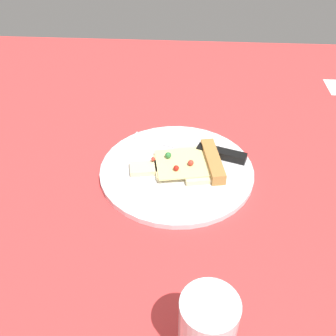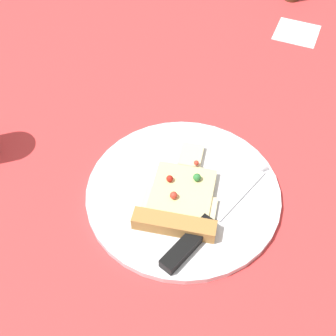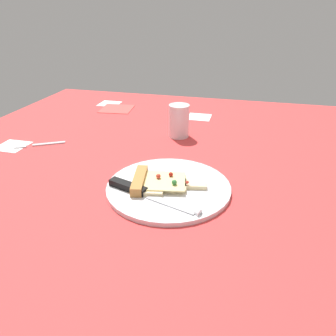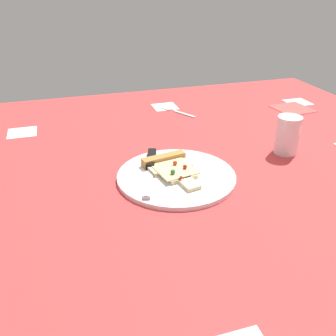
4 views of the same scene
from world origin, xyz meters
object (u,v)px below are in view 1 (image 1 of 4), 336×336
Objects in this scene: plate at (177,170)px; knife at (200,149)px; drinking_glass at (207,329)px; pizza_slice at (190,164)px.

plate is 7.24cm from knife.
plate is 35.41cm from drinking_glass.
drinking_glass reaches higher than plate.
knife is at bearing -30.38° from pizza_slice.
plate is 2.92cm from pizza_slice.
knife reaches higher than plate.
plate is at bearing -81.54° from drinking_glass.
drinking_glass reaches higher than knife.
pizza_slice is (-2.55, -0.47, 1.34)cm from plate.
plate is 1.61× the size of pizza_slice.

